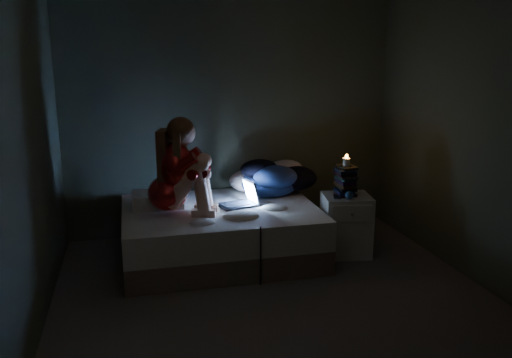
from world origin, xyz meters
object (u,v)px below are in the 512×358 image
object	(u,v)px
bed	(220,232)
laptop	(237,193)
woman	(166,166)
candle	(346,162)
phone	(339,197)
nightstand	(346,225)

from	to	relation	value
bed	laptop	distance (m)	0.42
bed	woman	size ratio (longest dim) A/B	2.04
woman	candle	distance (m)	1.72
bed	phone	xyz separation A→B (m)	(1.12, -0.26, 0.36)
woman	nightstand	size ratio (longest dim) A/B	1.50
bed	nightstand	size ratio (longest dim) A/B	3.06
bed	phone	size ratio (longest dim) A/B	13.26
woman	candle	size ratio (longest dim) A/B	11.38
laptop	candle	bearing A→B (deg)	-26.65
candle	phone	xyz separation A→B (m)	(-0.09, -0.06, -0.33)
woman	candle	xyz separation A→B (m)	(1.71, -0.14, -0.02)
nightstand	phone	size ratio (longest dim) A/B	4.34
bed	candle	world-z (taller)	candle
woman	phone	world-z (taller)	woman
candle	bed	bearing A→B (deg)	170.67
phone	bed	bearing A→B (deg)	175.41
candle	woman	bearing A→B (deg)	175.32
bed	laptop	size ratio (longest dim) A/B	5.05
woman	nightstand	world-z (taller)	woman
nightstand	candle	size ratio (longest dim) A/B	7.59
phone	candle	bearing A→B (deg)	42.10
candle	phone	size ratio (longest dim) A/B	0.57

